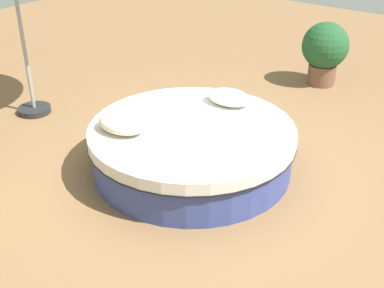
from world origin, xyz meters
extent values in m
plane|color=olive|center=(0.00, 0.00, 0.00)|extent=(16.00, 16.00, 0.00)
cylinder|color=#38478C|center=(0.00, 0.00, 0.19)|extent=(2.16, 2.16, 0.39)
cylinder|color=black|center=(0.00, 0.00, 0.39)|extent=(2.24, 2.24, 0.02)
cylinder|color=silver|center=(0.00, 0.00, 0.45)|extent=(2.23, 2.23, 0.13)
ellipsoid|color=white|center=(0.02, -0.74, 0.60)|extent=(0.54, 0.38, 0.16)
ellipsoid|color=beige|center=(0.54, 0.51, 0.61)|extent=(0.56, 0.39, 0.17)
cylinder|color=#262628|center=(2.61, 0.11, 0.04)|extent=(0.44, 0.44, 0.08)
cylinder|color=#99999E|center=(2.61, 0.11, 1.11)|extent=(0.05, 0.05, 2.22)
cylinder|color=brown|center=(-0.10, -3.22, 0.16)|extent=(0.42, 0.42, 0.31)
sphere|color=#23562D|center=(-0.10, -3.22, 0.61)|extent=(0.70, 0.70, 0.70)
camera|label=1|loc=(-2.85, 3.83, 2.94)|focal=46.93mm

